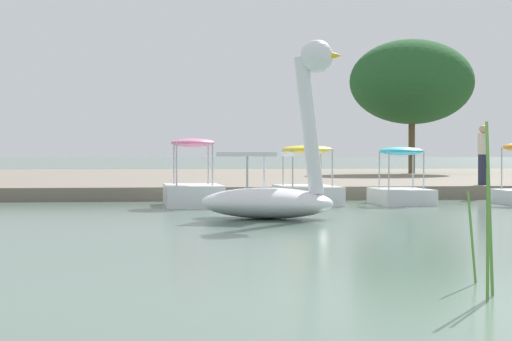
{
  "coord_description": "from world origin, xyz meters",
  "views": [
    {
      "loc": [
        -2.72,
        -7.5,
        1.26
      ],
      "look_at": [
        -0.19,
        14.36,
        0.85
      ],
      "focal_mm": 67.31,
      "sensor_mm": 36.0,
      "label": 1
    }
  ],
  "objects_px": {
    "tree_sapling_by_fence": "(412,82)",
    "pedal_boat_yellow": "(307,186)",
    "pedal_boat_cyan": "(401,187)",
    "swan_boat": "(274,181)",
    "pedal_boat_pink": "(193,187)",
    "person_on_path": "(483,153)"
  },
  "relations": [
    {
      "from": "pedal_boat_yellow",
      "to": "person_on_path",
      "type": "distance_m",
      "value": 6.28
    },
    {
      "from": "swan_boat",
      "to": "pedal_boat_pink",
      "type": "height_order",
      "value": "swan_boat"
    },
    {
      "from": "swan_boat",
      "to": "tree_sapling_by_fence",
      "type": "distance_m",
      "value": 24.48
    },
    {
      "from": "pedal_boat_cyan",
      "to": "tree_sapling_by_fence",
      "type": "relative_size",
      "value": 0.3
    },
    {
      "from": "tree_sapling_by_fence",
      "to": "person_on_path",
      "type": "xyz_separation_m",
      "value": [
        -2.09,
        -14.62,
        -3.07
      ]
    },
    {
      "from": "swan_boat",
      "to": "person_on_path",
      "type": "distance_m",
      "value": 10.49
    },
    {
      "from": "pedal_boat_cyan",
      "to": "tree_sapling_by_fence",
      "type": "xyz_separation_m",
      "value": [
        5.29,
        17.73,
        3.91
      ]
    },
    {
      "from": "tree_sapling_by_fence",
      "to": "pedal_boat_pink",
      "type": "bearing_deg",
      "value": -120.02
    },
    {
      "from": "swan_boat",
      "to": "pedal_boat_yellow",
      "type": "height_order",
      "value": "swan_boat"
    },
    {
      "from": "pedal_boat_yellow",
      "to": "pedal_boat_cyan",
      "type": "height_order",
      "value": "pedal_boat_yellow"
    },
    {
      "from": "pedal_boat_pink",
      "to": "person_on_path",
      "type": "relative_size",
      "value": 1.44
    },
    {
      "from": "pedal_boat_cyan",
      "to": "person_on_path",
      "type": "xyz_separation_m",
      "value": [
        3.2,
        3.11,
        0.84
      ]
    },
    {
      "from": "tree_sapling_by_fence",
      "to": "pedal_boat_yellow",
      "type": "bearing_deg",
      "value": -113.36
    },
    {
      "from": "pedal_boat_pink",
      "to": "tree_sapling_by_fence",
      "type": "relative_size",
      "value": 0.37
    },
    {
      "from": "swan_boat",
      "to": "pedal_boat_pink",
      "type": "xyz_separation_m",
      "value": [
        -1.33,
        4.48,
        -0.28
      ]
    },
    {
      "from": "pedal_boat_yellow",
      "to": "person_on_path",
      "type": "height_order",
      "value": "person_on_path"
    },
    {
      "from": "pedal_boat_pink",
      "to": "tree_sapling_by_fence",
      "type": "distance_m",
      "value": 21.12
    },
    {
      "from": "person_on_path",
      "to": "pedal_boat_yellow",
      "type": "bearing_deg",
      "value": -151.86
    },
    {
      "from": "pedal_boat_pink",
      "to": "person_on_path",
      "type": "xyz_separation_m",
      "value": [
        8.3,
        3.35,
        0.8
      ]
    },
    {
      "from": "pedal_boat_pink",
      "to": "swan_boat",
      "type": "bearing_deg",
      "value": -73.41
    },
    {
      "from": "pedal_boat_pink",
      "to": "person_on_path",
      "type": "bearing_deg",
      "value": 22.0
    },
    {
      "from": "pedal_boat_yellow",
      "to": "pedal_boat_cyan",
      "type": "relative_size",
      "value": 1.22
    }
  ]
}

